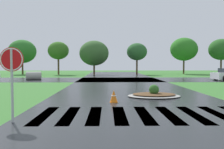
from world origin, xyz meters
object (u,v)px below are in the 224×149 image
Objects in this scene: stop_sign at (12,67)px; traffic_cone at (114,96)px; drainage_pipe_stack at (34,76)px; median_island at (154,94)px.

traffic_cone is at bearing 51.95° from stop_sign.
traffic_cone is (8.42, -15.91, -0.18)m from drainage_pipe_stack.
drainage_pipe_stack is at bearing 106.16° from stop_sign.
drainage_pipe_stack is at bearing 127.42° from median_island.
drainage_pipe_stack is (-10.70, 13.99, 0.33)m from median_island.
stop_sign is 8.28m from median_island.
drainage_pipe_stack is (-5.12, 19.88, -1.29)m from stop_sign.
drainage_pipe_stack is at bearing 117.89° from traffic_cone.
median_island is 4.89× the size of traffic_cone.
median_island is (5.58, 5.89, -1.62)m from stop_sign.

